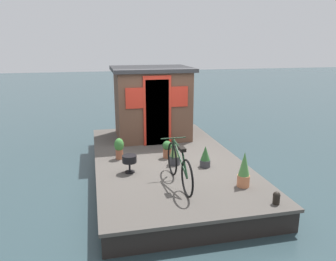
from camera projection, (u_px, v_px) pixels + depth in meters
ground_plane at (166, 175)px, 7.85m from camera, size 60.00×60.00×0.00m
houseboat_deck at (166, 166)px, 7.79m from camera, size 5.88×3.25×0.45m
houseboat_cabin at (152, 102)px, 9.20m from camera, size 1.80×2.14×1.95m
bicycle at (179, 166)px, 6.16m from camera, size 1.68×0.50×0.80m
potted_plant_lavender at (175, 152)px, 7.21m from camera, size 0.24×0.24×0.59m
potted_plant_succulent at (119, 148)px, 7.57m from camera, size 0.22×0.22×0.49m
potted_plant_geranium at (205, 157)px, 7.09m from camera, size 0.23×0.23×0.47m
potted_plant_ivy at (244, 170)px, 6.09m from camera, size 0.23×0.23×0.68m
potted_plant_fern at (167, 149)px, 7.65m from camera, size 0.22×0.22×0.41m
charcoal_grill at (129, 160)px, 6.77m from camera, size 0.30×0.30×0.37m
mooring_bollard at (276, 198)px, 5.47m from camera, size 0.12×0.12×0.22m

